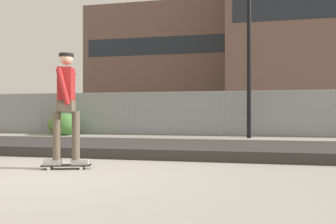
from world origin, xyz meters
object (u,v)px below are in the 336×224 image
skateboard (66,166)px  shrub_center (65,124)px  skater (66,100)px  shrub_left (60,125)px  parked_car_mid (272,115)px  street_lamp (249,19)px  parked_car_near (149,115)px

skateboard → shrub_center: size_ratio=0.68×
skater → shrub_left: skater is taller
skater → parked_car_mid: bearing=71.3°
skateboard → skater: (-0.00, 0.00, 1.08)m
shrub_center → street_lamp: bearing=-0.7°
skateboard → shrub_center: shrub_center is taller
skater → skateboard: bearing=-88.2°
skateboard → parked_car_mid: bearing=71.3°
skateboard → skater: 1.08m
skater → parked_car_mid: skater is taller
street_lamp → shrub_center: 8.58m
parked_car_near → parked_car_mid: 6.39m
shrub_left → parked_car_mid: bearing=22.9°
shrub_left → shrub_center: bearing=-43.8°
skateboard → parked_car_near: 13.02m
skateboard → shrub_left: (-5.06, 8.73, 0.36)m
parked_car_near → shrub_left: 5.07m
street_lamp → shrub_center: size_ratio=6.01×
skater → street_lamp: size_ratio=0.26×
skater → shrub_center: (-4.49, 8.19, -0.67)m
shrub_left → shrub_center: (0.56, -0.54, 0.05)m
skater → shrub_center: bearing=118.8°
skater → parked_car_mid: (4.28, 12.68, -0.30)m
skater → street_lamp: (3.09, 8.10, 3.35)m
skater → street_lamp: 9.29m
skater → parked_car_near: (-2.11, 12.83, -0.30)m
street_lamp → shrub_center: bearing=179.3°
shrub_left → shrub_center: 0.78m
shrub_left → street_lamp: bearing=-4.4°
shrub_left → shrub_center: shrub_center is taller
parked_car_near → skater: bearing=-80.7°
parked_car_mid → shrub_center: bearing=-152.9°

